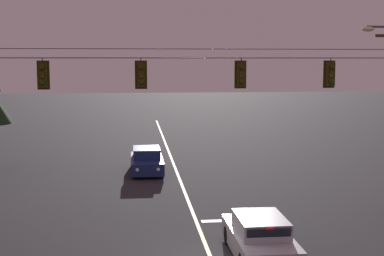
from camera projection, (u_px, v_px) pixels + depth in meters
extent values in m
cube|color=#D1C64C|center=(182.00, 184.00, 28.31)|extent=(0.14, 60.00, 0.01)
cube|color=silver|center=(243.00, 220.00, 22.01)|extent=(3.40, 0.36, 0.01)
cylinder|color=black|center=(195.00, 58.00, 21.59)|extent=(16.63, 0.03, 0.03)
cylinder|color=black|center=(195.00, 49.00, 21.55)|extent=(16.63, 0.02, 0.02)
cylinder|color=black|center=(42.00, 60.00, 20.98)|extent=(0.04, 0.04, 0.18)
cube|color=#332D0A|center=(43.00, 75.00, 21.05)|extent=(0.32, 0.26, 0.96)
cube|color=#332D0A|center=(43.00, 75.00, 21.19)|extent=(0.48, 0.03, 1.12)
sphere|color=#380A0A|center=(42.00, 68.00, 20.86)|extent=(0.17, 0.17, 0.17)
cylinder|color=#332D0A|center=(42.00, 67.00, 20.81)|extent=(0.20, 0.10, 0.20)
sphere|color=orange|center=(42.00, 75.00, 20.89)|extent=(0.17, 0.17, 0.17)
cylinder|color=#332D0A|center=(42.00, 74.00, 20.85)|extent=(0.20, 0.10, 0.20)
sphere|color=black|center=(42.00, 83.00, 20.93)|extent=(0.17, 0.17, 0.17)
cylinder|color=#332D0A|center=(42.00, 82.00, 20.88)|extent=(0.20, 0.10, 0.20)
cylinder|color=black|center=(141.00, 60.00, 21.38)|extent=(0.04, 0.04, 0.18)
cube|color=#332D0A|center=(141.00, 75.00, 21.45)|extent=(0.32, 0.26, 0.96)
cube|color=#332D0A|center=(141.00, 75.00, 21.59)|extent=(0.48, 0.03, 1.12)
sphere|color=#380A0A|center=(141.00, 68.00, 21.26)|extent=(0.17, 0.17, 0.17)
cylinder|color=#332D0A|center=(141.00, 66.00, 21.21)|extent=(0.20, 0.10, 0.20)
sphere|color=orange|center=(141.00, 75.00, 21.29)|extent=(0.17, 0.17, 0.17)
cylinder|color=#332D0A|center=(141.00, 74.00, 21.25)|extent=(0.20, 0.10, 0.20)
sphere|color=black|center=(141.00, 82.00, 21.33)|extent=(0.17, 0.17, 0.17)
cylinder|color=#332D0A|center=(141.00, 81.00, 21.28)|extent=(0.20, 0.10, 0.20)
cylinder|color=black|center=(241.00, 60.00, 21.80)|extent=(0.04, 0.04, 0.18)
cube|color=#332D0A|center=(241.00, 75.00, 21.88)|extent=(0.32, 0.26, 0.96)
cube|color=#332D0A|center=(240.00, 74.00, 22.02)|extent=(0.48, 0.03, 1.12)
sphere|color=#380A0A|center=(242.00, 67.00, 21.68)|extent=(0.17, 0.17, 0.17)
cylinder|color=#332D0A|center=(242.00, 66.00, 21.64)|extent=(0.20, 0.10, 0.20)
sphere|color=orange|center=(242.00, 75.00, 21.72)|extent=(0.17, 0.17, 0.17)
cylinder|color=#332D0A|center=(242.00, 74.00, 21.67)|extent=(0.20, 0.10, 0.20)
sphere|color=black|center=(242.00, 82.00, 21.75)|extent=(0.17, 0.17, 0.17)
cylinder|color=#332D0A|center=(242.00, 81.00, 21.71)|extent=(0.20, 0.10, 0.20)
cylinder|color=black|center=(331.00, 60.00, 22.20)|extent=(0.04, 0.04, 0.18)
cube|color=#332D0A|center=(330.00, 74.00, 22.27)|extent=(0.32, 0.26, 0.96)
cube|color=#332D0A|center=(329.00, 74.00, 22.41)|extent=(0.48, 0.03, 1.12)
sphere|color=#380A0A|center=(332.00, 67.00, 22.07)|extent=(0.17, 0.17, 0.17)
cylinder|color=#332D0A|center=(332.00, 66.00, 22.03)|extent=(0.20, 0.10, 0.20)
sphere|color=orange|center=(332.00, 74.00, 22.11)|extent=(0.17, 0.17, 0.17)
cylinder|color=#332D0A|center=(332.00, 73.00, 22.07)|extent=(0.20, 0.10, 0.20)
sphere|color=black|center=(331.00, 82.00, 22.15)|extent=(0.17, 0.17, 0.17)
cylinder|color=#332D0A|center=(332.00, 81.00, 22.10)|extent=(0.20, 0.10, 0.20)
cube|color=#A5A5AD|center=(260.00, 242.00, 17.85)|extent=(1.80, 4.30, 0.68)
cube|color=#A5A5AD|center=(261.00, 225.00, 17.66)|extent=(1.51, 2.15, 0.54)
cube|color=black|center=(254.00, 216.00, 18.58)|extent=(1.40, 0.21, 0.48)
cube|color=black|center=(269.00, 235.00, 16.61)|extent=(1.37, 0.18, 0.46)
cylinder|color=black|center=(228.00, 235.00, 19.11)|extent=(0.22, 0.64, 0.64)
cylinder|color=black|center=(273.00, 234.00, 19.28)|extent=(0.22, 0.64, 0.64)
cube|color=red|center=(270.00, 229.00, 16.48)|extent=(0.24, 0.04, 0.06)
cube|color=navy|center=(147.00, 163.00, 31.35)|extent=(1.80, 4.30, 0.68)
cube|color=navy|center=(147.00, 152.00, 31.39)|extent=(1.51, 2.15, 0.54)
cube|color=black|center=(147.00, 155.00, 30.46)|extent=(1.40, 0.21, 0.48)
cube|color=black|center=(146.00, 149.00, 32.44)|extent=(1.37, 0.18, 0.46)
cylinder|color=black|center=(162.00, 171.00, 30.14)|extent=(0.22, 0.64, 0.64)
cylinder|color=black|center=(133.00, 172.00, 29.97)|extent=(0.22, 0.64, 0.64)
cylinder|color=black|center=(159.00, 162.00, 32.77)|extent=(0.22, 0.64, 0.64)
cylinder|color=black|center=(133.00, 163.00, 32.60)|extent=(0.22, 0.64, 0.64)
sphere|color=white|center=(158.00, 170.00, 29.26)|extent=(0.20, 0.20, 0.20)
sphere|color=white|center=(137.00, 170.00, 29.14)|extent=(0.20, 0.20, 0.20)
ellipsoid|color=beige|center=(368.00, 29.00, 23.37)|extent=(0.56, 0.30, 0.22)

